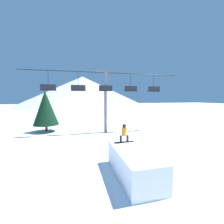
{
  "coord_description": "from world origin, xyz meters",
  "views": [
    {
      "loc": [
        -4.48,
        -8.12,
        4.69
      ],
      "look_at": [
        -1.15,
        5.25,
        3.36
      ],
      "focal_mm": 24.0,
      "sensor_mm": 36.0,
      "label": 1
    }
  ],
  "objects": [
    {
      "name": "ground_plane",
      "position": [
        0.0,
        0.0,
        0.0
      ],
      "size": [
        220.0,
        220.0,
        0.0
      ],
      "primitive_type": "plane",
      "color": "white"
    },
    {
      "name": "mountain_ridge",
      "position": [
        0.0,
        79.51,
        8.26
      ],
      "size": [
        70.28,
        70.28,
        16.51
      ],
      "color": "silver",
      "rests_on": "ground_plane"
    },
    {
      "name": "snow_ramp",
      "position": [
        -1.15,
        -0.07,
        0.78
      ],
      "size": [
        2.04,
        4.66,
        1.56
      ],
      "color": "white",
      "rests_on": "ground_plane"
    },
    {
      "name": "snowboarder",
      "position": [
        -1.18,
        1.62,
        2.22
      ],
      "size": [
        1.41,
        0.35,
        1.31
      ],
      "color": "black",
      "rests_on": "snow_ramp"
    },
    {
      "name": "chairlift",
      "position": [
        -0.5,
        11.46,
        5.25
      ],
      "size": [
        20.71,
        0.44,
        8.33
      ],
      "color": "slate",
      "rests_on": "ground_plane"
    },
    {
      "name": "pine_tree_near",
      "position": [
        -8.36,
        13.8,
        3.29
      ],
      "size": [
        3.33,
        3.33,
        5.63
      ],
      "color": "#4C3823",
      "rests_on": "ground_plane"
    }
  ]
}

